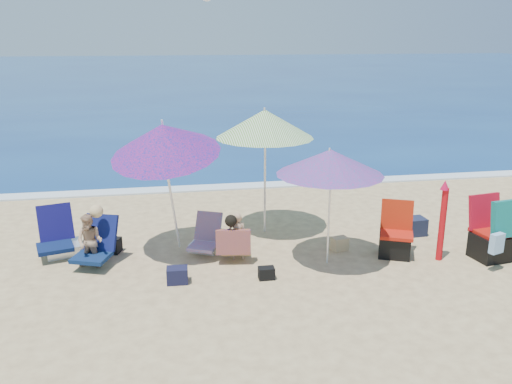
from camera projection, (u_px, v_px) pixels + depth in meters
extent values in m
plane|color=#D8BC84|center=(286.00, 278.00, 8.23)|extent=(120.00, 120.00, 0.00)
cube|color=navy|center=(181.00, 73.00, 50.73)|extent=(120.00, 80.00, 0.12)
cube|color=white|center=(240.00, 186.00, 13.04)|extent=(120.00, 0.50, 0.04)
cylinder|color=white|center=(329.00, 212.00, 8.51)|extent=(0.03, 0.03, 1.77)
cone|color=#CD1B82|center=(330.00, 162.00, 8.26)|extent=(1.75, 1.75, 0.40)
cylinder|color=white|center=(329.00, 151.00, 8.19)|extent=(0.03, 0.03, 0.11)
cylinder|color=white|center=(265.00, 177.00, 9.83)|extent=(0.04, 0.04, 2.15)
cone|color=#409216|center=(265.00, 124.00, 9.53)|extent=(1.86, 1.86, 0.51)
cylinder|color=silver|center=(264.00, 111.00, 9.45)|extent=(0.04, 0.04, 0.14)
cylinder|color=white|center=(171.00, 197.00, 8.82)|extent=(0.26, 0.50, 2.00)
cone|color=#B71A6D|center=(164.00, 139.00, 8.49)|extent=(2.39, 2.43, 0.93)
cylinder|color=white|center=(162.00, 124.00, 8.55)|extent=(0.06, 0.07, 0.14)
cylinder|color=red|center=(442.00, 225.00, 8.71)|extent=(0.10, 0.10, 1.24)
cone|color=#BA0D36|center=(445.00, 185.00, 8.52)|extent=(0.15, 0.15, 0.15)
cube|color=#0B1840|center=(55.00, 247.00, 8.87)|extent=(0.68, 0.63, 0.07)
cube|color=#0E0C46|center=(55.00, 222.00, 9.14)|extent=(0.63, 0.47, 0.60)
cube|color=white|center=(64.00, 249.00, 9.11)|extent=(0.70, 0.66, 0.18)
cube|color=#DA4D5E|center=(203.00, 247.00, 8.99)|extent=(0.58, 0.55, 0.05)
cube|color=#D75B4C|center=(208.00, 226.00, 9.25)|extent=(0.52, 0.43, 0.48)
cube|color=white|center=(205.00, 246.00, 9.26)|extent=(0.60, 0.58, 0.15)
cube|color=red|center=(397.00, 235.00, 8.89)|extent=(0.67, 0.64, 0.06)
cube|color=#A2210B|center=(397.00, 215.00, 9.04)|extent=(0.54, 0.35, 0.53)
cube|color=black|center=(394.00, 245.00, 8.99)|extent=(0.65, 0.62, 0.38)
cube|color=#AF160C|center=(493.00, 232.00, 8.87)|extent=(0.67, 0.62, 0.06)
cube|color=#B40C21|center=(484.00, 211.00, 8.98)|extent=(0.61, 0.26, 0.59)
cube|color=black|center=(491.00, 247.00, 8.87)|extent=(0.65, 0.60, 0.42)
cube|color=#0B8B6D|center=(507.00, 219.00, 8.46)|extent=(0.55, 0.27, 0.60)
cube|color=#8BB6DE|center=(497.00, 243.00, 8.31)|extent=(0.25, 0.18, 0.32)
imported|color=tan|center=(237.00, 236.00, 8.80)|extent=(0.32, 0.23, 0.81)
cube|color=#3D0F6D|center=(236.00, 250.00, 8.88)|extent=(0.50, 0.45, 0.05)
cube|color=#2E0E65|center=(233.00, 242.00, 8.63)|extent=(0.58, 0.27, 0.41)
sphere|color=black|center=(231.00, 221.00, 8.58)|extent=(0.20, 0.20, 0.20)
imported|color=tan|center=(90.00, 242.00, 8.46)|extent=(0.52, 0.46, 0.89)
cube|color=#0D214A|center=(91.00, 257.00, 8.49)|extent=(0.67, 0.63, 0.06)
cube|color=#0E154F|center=(101.00, 233.00, 8.73)|extent=(0.62, 0.48, 0.58)
sphere|color=#D4B47A|center=(96.00, 211.00, 8.53)|extent=(0.22, 0.22, 0.22)
cube|color=#161731|center=(177.00, 275.00, 8.03)|extent=(0.32, 0.24, 0.24)
cube|color=black|center=(110.00, 245.00, 9.16)|extent=(0.40, 0.35, 0.25)
cube|color=tan|center=(340.00, 244.00, 9.25)|extent=(0.30, 0.25, 0.23)
cube|color=#181F36|center=(413.00, 226.00, 9.94)|extent=(0.45, 0.35, 0.33)
cube|color=black|center=(266.00, 273.00, 8.17)|extent=(0.25, 0.17, 0.19)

